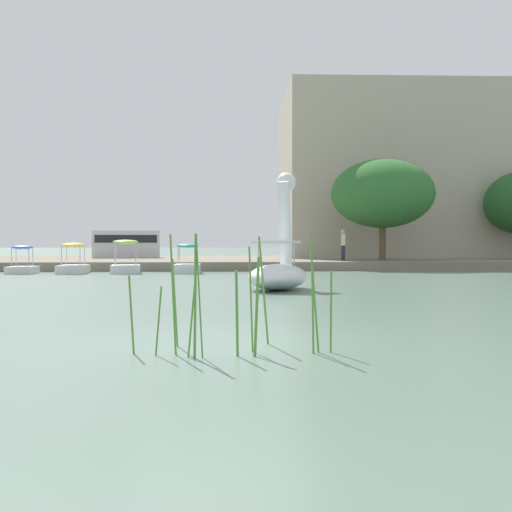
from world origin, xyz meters
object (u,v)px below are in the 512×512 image
Objects in this scene: tree_broadleaf_left at (383,194)px; person_on_path at (343,244)px; swan_boat at (279,266)px; pedal_boat_teal at (187,264)px; pedal_boat_lime at (126,264)px; parked_van at (126,243)px; pedal_boat_blue at (22,265)px; pedal_boat_yellow at (73,264)px.

tree_broadleaf_left is 3.72m from person_on_path.
swan_boat is 1.65× the size of pedal_boat_teal.
parked_van reaches higher than pedal_boat_lime.
tree_broadleaf_left is at bearing 21.51° from pedal_boat_lime.
swan_boat is 19.18m from tree_broadleaf_left.
pedal_boat_teal is 7.68m from pedal_boat_blue.
pedal_boat_blue is 16.81m from person_on_path.
person_on_path is at bearing 29.54° from pedal_boat_teal.
person_on_path is (11.31, 4.75, 0.97)m from pedal_boat_lime.
tree_broadleaf_left is (16.10, 5.37, 3.77)m from pedal_boat_yellow.
pedal_boat_lime is 0.29× the size of tree_broadleaf_left.
swan_boat is 1.94× the size of pedal_boat_blue.
pedal_boat_lime is at bearing -0.25° from pedal_boat_yellow.
pedal_boat_teal is at bearing -71.02° from parked_van.
pedal_boat_lime is (-2.90, 0.02, -0.00)m from pedal_boat_teal.
tree_broadleaf_left is 4.62× the size of person_on_path.
parked_van is at bearing 96.68° from pedal_boat_lime.
pedal_boat_yellow is 1.26× the size of pedal_boat_blue.
person_on_path reaches higher than pedal_boat_yellow.
parked_van is (3.28, 12.77, 1.04)m from pedal_boat_blue.
parked_van is at bearing 154.05° from tree_broadleaf_left.
pedal_boat_yellow is 0.54× the size of parked_van.
parked_van is at bearing 85.76° from pedal_boat_yellow.
swan_boat is 12.28m from pedal_boat_teal.
swan_boat is 13.35m from pedal_boat_lime.
pedal_boat_blue is 13.23m from parked_van.
pedal_boat_yellow is at bearing -94.24° from parked_van.
pedal_boat_yellow reaches higher than pedal_boat_teal.
pedal_boat_teal is at bearing -0.31° from pedal_boat_yellow.
pedal_boat_lime is at bearing -158.49° from tree_broadleaf_left.
pedal_boat_blue is 0.24× the size of tree_broadleaf_left.
swan_boat is at bearing -113.72° from tree_broadleaf_left.
person_on_path is (5.24, 16.63, 0.67)m from swan_boat.
parked_van reaches higher than person_on_path.
parked_van is at bearing 75.59° from pedal_boat_blue.
pedal_boat_blue is at bearing -179.88° from pedal_boat_lime.
tree_broadleaf_left is at bearing -25.95° from parked_van.
pedal_boat_yellow is at bearing 179.75° from pedal_boat_lime.
pedal_boat_blue is at bearing -179.50° from pedal_boat_yellow.
person_on_path is at bearing 19.01° from pedal_boat_yellow.
person_on_path is at bearing 72.52° from swan_boat.
pedal_boat_lime is at bearing -83.32° from parked_van.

